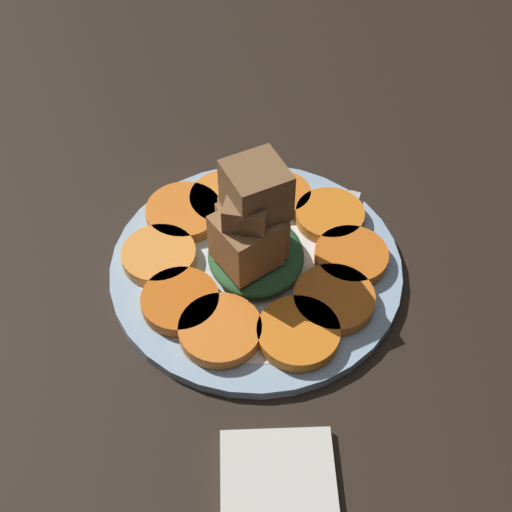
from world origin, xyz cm
name	(u,v)px	position (x,y,z in cm)	size (l,w,h in cm)	color
table_slab	(256,278)	(0.00, 0.00, 1.00)	(120.00, 120.00, 2.00)	black
plate	(256,267)	(0.00, 0.00, 2.52)	(25.94, 25.94, 1.05)	#99B7D1
carrot_slice_0	(298,333)	(-7.92, -3.14, 3.67)	(6.82, 6.82, 1.13)	orange
carrot_slice_1	(334,299)	(-4.62, -6.40, 3.67)	(6.90, 6.90, 1.13)	orange
carrot_slice_2	(351,257)	(-0.06, -8.43, 3.67)	(6.52, 6.52, 1.13)	orange
carrot_slice_3	(330,216)	(5.02, -7.06, 3.67)	(6.41, 6.41, 1.13)	orange
carrot_slice_4	(282,195)	(7.87, -2.76, 3.67)	(5.53, 5.53, 1.13)	orange
carrot_slice_5	(228,200)	(7.44, 2.42, 3.67)	(7.16, 7.16, 1.13)	orange
carrot_slice_6	(184,212)	(5.96, 6.52, 3.67)	(7.08, 7.08, 1.13)	orange
carrot_slice_7	(159,255)	(0.76, 8.58, 3.67)	(6.60, 6.60, 1.13)	orange
carrot_slice_8	(180,301)	(-4.34, 6.54, 3.67)	(6.61, 6.61, 1.13)	#D76115
carrot_slice_9	(220,330)	(-7.40, 3.20, 3.67)	(6.83, 6.83, 1.13)	orange
center_pile	(251,232)	(-0.24, 0.44, 7.47)	(9.38, 8.44, 11.34)	#2D6033
fork	(329,272)	(-1.34, -6.39, 3.30)	(18.89, 8.25, 0.40)	silver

